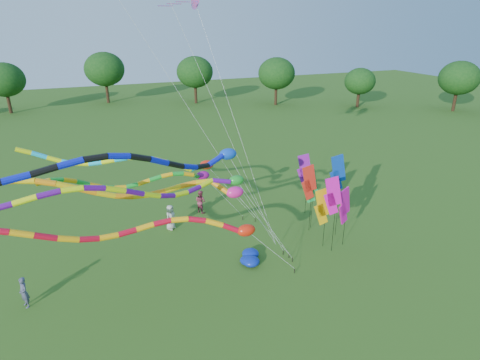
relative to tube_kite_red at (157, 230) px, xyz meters
name	(u,v)px	position (x,y,z in m)	size (l,w,h in m)	color
ground	(267,295)	(5.18, -1.90, -4.01)	(160.00, 160.00, 0.00)	#2B5B18
tree_ring	(309,165)	(9.82, 2.28, 1.30)	(120.88, 118.52, 9.26)	#382314
tube_kite_red	(157,230)	(0.00, 0.00, 0.00)	(15.07, 1.38, 6.27)	black
tube_kite_orange	(152,189)	(0.14, 1.20, 1.65)	(15.02, 1.49, 7.63)	black
tube_kite_purple	(157,189)	(-0.03, -1.23, 2.63)	(14.62, 3.54, 8.36)	black
tube_kite_blue	(144,164)	(-0.57, -1.98, 4.14)	(15.32, 5.39, 9.76)	black
tube_kite_cyan	(143,162)	(0.56, 6.54, 1.30)	(14.11, 1.93, 7.25)	black
tube_kite_green	(153,179)	(0.78, 4.82, 0.79)	(12.24, 3.49, 6.70)	black
delta_kite_high_c	(194,0)	(4.64, 8.06, 10.63)	(5.29, 6.65, 15.84)	black
banner_pole_violet	(304,170)	(11.77, 5.91, -0.58)	(1.13, 0.42, 4.69)	black
banner_pole_orange	(322,207)	(10.39, 1.32, -1.20)	(1.16, 0.25, 4.06)	black
banner_pole_green	(310,186)	(10.96, 3.79, -0.84)	(1.12, 0.45, 4.43)	black
banner_pole_magenta_b	(344,206)	(11.68, 0.87, -1.18)	(1.12, 0.47, 4.08)	black
banner_pole_blue_b	(338,173)	(11.95, 2.21, 0.47)	(1.16, 0.20, 5.75)	black
banner_pole_magenta_a	(333,196)	(10.57, 0.64, -0.23)	(1.14, 0.37, 5.05)	black
banner_pole_red	(309,183)	(10.64, 3.42, -0.43)	(1.16, 0.11, 4.84)	black
blue_nylon_heap	(254,259)	(5.77, 1.22, -3.77)	(1.82, 1.40, 0.53)	#0C25A2
person_a	(170,217)	(2.11, 7.18, -3.11)	(0.87, 0.57, 1.79)	#B9B5A7
person_b	(24,292)	(-6.51, 1.88, -3.17)	(0.61, 0.40, 1.68)	#454761
person_c	(201,201)	(4.79, 8.93, -3.13)	(0.85, 0.66, 1.75)	#90344A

